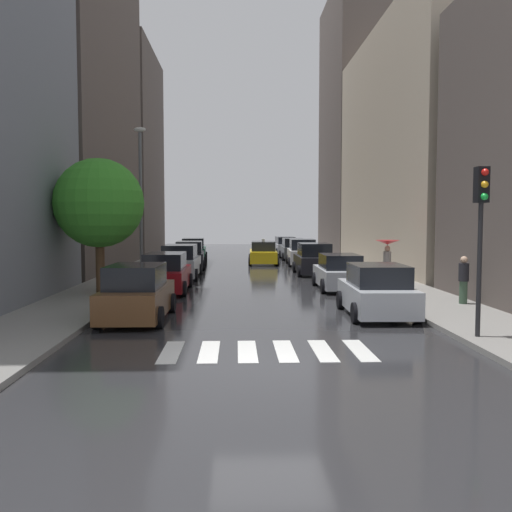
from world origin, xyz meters
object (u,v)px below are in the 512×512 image
(parked_car_left_second, at_px, (166,274))
(parked_car_right_fifth, at_px, (293,249))
(parked_car_right_nearest, at_px, (377,292))
(pedestrian_foreground, at_px, (387,251))
(parked_car_right_sixth, at_px, (285,246))
(parked_car_left_nearest, at_px, (137,294))
(parked_car_right_third, at_px, (314,260))
(taxi_midroad, at_px, (263,253))
(parked_car_left_fifth, at_px, (194,251))
(parked_car_right_fourth, at_px, (302,253))
(parked_car_left_third, at_px, (180,263))
(lamp_post_left, at_px, (141,193))
(traffic_light_right_corner, at_px, (481,213))
(pedestrian_by_kerb, at_px, (464,279))
(parked_car_left_fourth, at_px, (189,256))
(street_tree_left, at_px, (99,203))
(parked_car_right_second, at_px, (339,273))

(parked_car_left_second, relative_size, parked_car_right_fifth, 1.12)
(parked_car_left_second, height_order, parked_car_right_nearest, parked_car_left_second)
(pedestrian_foreground, bearing_deg, parked_car_right_nearest, -170.46)
(parked_car_left_second, bearing_deg, parked_car_right_sixth, -16.19)
(parked_car_left_nearest, distance_m, parked_car_right_third, 15.90)
(taxi_midroad, bearing_deg, parked_car_right_fifth, -27.54)
(parked_car_left_second, xyz_separation_m, parked_car_left_fifth, (-0.16, 17.69, 0.02))
(parked_car_left_fifth, xyz_separation_m, parked_car_right_fourth, (7.81, -3.84, 0.03))
(parked_car_right_fifth, bearing_deg, parked_car_left_second, 158.31)
(parked_car_left_third, xyz_separation_m, lamp_post_left, (-1.84, -1.32, 3.68))
(parked_car_left_nearest, xyz_separation_m, parked_car_right_fifth, (7.65, 26.25, -0.02))
(parked_car_right_nearest, xyz_separation_m, parked_car_right_fifth, (-0.01, 25.77, 0.00))
(parked_car_left_fifth, bearing_deg, parked_car_right_fourth, -118.15)
(parked_car_right_fifth, xyz_separation_m, traffic_light_right_corner, (1.59, -29.69, 2.50))
(parked_car_right_nearest, bearing_deg, parked_car_left_second, 52.00)
(lamp_post_left, bearing_deg, pedestrian_foreground, -13.91)
(parked_car_right_fifth, height_order, lamp_post_left, lamp_post_left)
(parked_car_left_third, xyz_separation_m, parked_car_right_sixth, (7.50, 20.38, -0.08))
(parked_car_right_third, relative_size, pedestrian_foreground, 2.01)
(parked_car_left_fifth, height_order, pedestrian_by_kerb, pedestrian_by_kerb)
(parked_car_left_fourth, height_order, pedestrian_foreground, pedestrian_foreground)
(parked_car_left_fourth, xyz_separation_m, parked_car_left_fifth, (-0.21, 6.15, -0.00))
(parked_car_left_third, relative_size, parked_car_left_fifth, 1.09)
(taxi_midroad, height_order, lamp_post_left, lamp_post_left)
(parked_car_left_fourth, bearing_deg, taxi_midroad, -58.93)
(parked_car_left_second, height_order, parked_car_right_sixth, parked_car_left_second)
(traffic_light_right_corner, bearing_deg, parked_car_right_sixth, 92.63)
(parked_car_right_nearest, height_order, street_tree_left, street_tree_left)
(parked_car_right_second, bearing_deg, parked_car_right_third, 2.18)
(parked_car_right_fifth, bearing_deg, parked_car_right_third, 179.22)
(parked_car_right_nearest, height_order, pedestrian_foreground, pedestrian_foreground)
(parked_car_left_second, xyz_separation_m, parked_car_left_fourth, (0.05, 11.54, 0.02))
(parked_car_right_second, height_order, taxi_midroad, taxi_midroad)
(parked_car_left_nearest, distance_m, parked_car_right_second, 10.61)
(parked_car_left_fourth, bearing_deg, lamp_post_left, 163.36)
(parked_car_right_second, bearing_deg, parked_car_left_nearest, 133.88)
(parked_car_left_fourth, height_order, pedestrian_by_kerb, pedestrian_by_kerb)
(parked_car_left_second, height_order, lamp_post_left, lamp_post_left)
(parked_car_left_second, height_order, parked_car_right_fifth, parked_car_left_second)
(pedestrian_by_kerb, bearing_deg, lamp_post_left, -152.44)
(parked_car_left_second, bearing_deg, pedestrian_by_kerb, -113.22)
(parked_car_right_fifth, height_order, pedestrian_foreground, pedestrian_foreground)
(parked_car_left_nearest, bearing_deg, parked_car_left_fourth, 0.59)
(parked_car_right_fourth, bearing_deg, taxi_midroad, 72.62)
(parked_car_left_third, bearing_deg, parked_car_right_second, -123.26)
(parked_car_right_third, bearing_deg, parked_car_right_sixth, 0.03)
(parked_car_right_third, distance_m, lamp_post_left, 10.42)
(parked_car_left_fourth, bearing_deg, parked_car_left_fifth, -0.43)
(parked_car_right_third, relative_size, traffic_light_right_corner, 0.95)
(parked_car_right_sixth, height_order, pedestrian_foreground, pedestrian_foreground)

